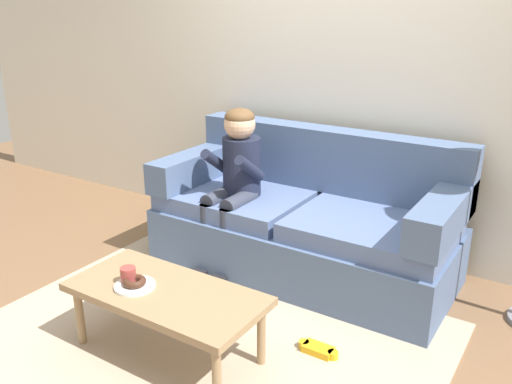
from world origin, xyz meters
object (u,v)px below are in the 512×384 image
at_px(couch, 306,222).
at_px(toy_controller, 318,350).
at_px(coffee_table, 166,298).
at_px(donut, 134,281).
at_px(person_child, 235,173).
at_px(mug, 128,276).

distance_m(couch, toy_controller, 1.04).
bearing_deg(coffee_table, couch, 83.60).
relative_size(couch, toy_controller, 8.82).
height_order(coffee_table, donut, donut).
height_order(person_child, mug, person_child).
height_order(donut, toy_controller, donut).
bearing_deg(mug, coffee_table, 13.20).
bearing_deg(donut, couch, 77.36).
distance_m(couch, person_child, 0.59).
height_order(couch, toy_controller, couch).
distance_m(couch, donut, 1.35).
bearing_deg(toy_controller, coffee_table, -155.90).
height_order(coffee_table, person_child, person_child).
xyz_separation_m(donut, toy_controller, (0.82, 0.48, -0.39)).
relative_size(mug, toy_controller, 0.40).
relative_size(coffee_table, donut, 8.56).
xyz_separation_m(couch, donut, (-0.30, -1.32, 0.07)).
distance_m(coffee_table, mug, 0.23).
relative_size(couch, coffee_table, 1.94).
bearing_deg(mug, couch, 75.05).
bearing_deg(toy_controller, mug, -159.93).
distance_m(mug, toy_controller, 1.07).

